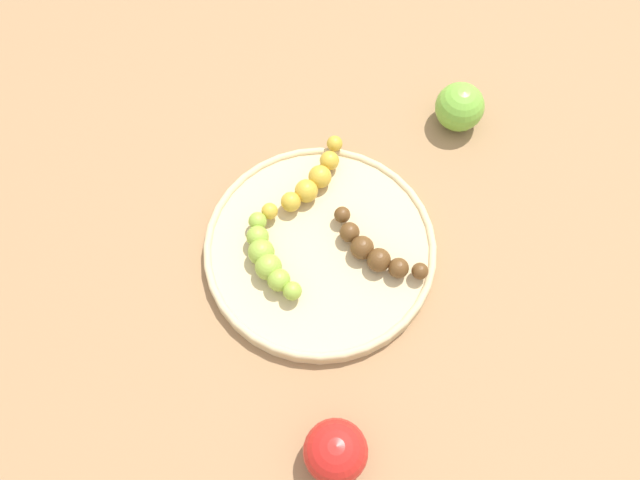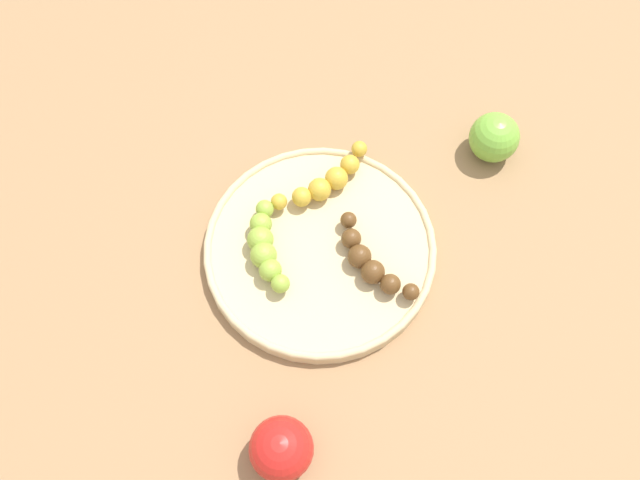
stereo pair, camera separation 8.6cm
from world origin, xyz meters
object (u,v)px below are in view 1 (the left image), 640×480
Objects in this scene: banana_spotted at (310,182)px; apple_green at (460,107)px; banana_overripe at (373,251)px; banana_green at (267,258)px; fruit_bowl at (320,249)px; apple_red at (336,452)px.

apple_green is at bearing 69.52° from banana_spotted.
banana_green is (-0.06, -0.12, 0.00)m from banana_overripe.
fruit_bowl is at bearing 174.64° from banana_green.
apple_green reaches higher than banana_overripe.
banana_overripe reaches higher than fruit_bowl.
fruit_bowl is 4.13× the size of apple_red.
fruit_bowl is 0.07m from banana_green.
fruit_bowl is 4.37× the size of apple_green.
banana_spotted is 0.24m from apple_green.
apple_red is at bearing 28.06° from banana_overripe.
apple_red reaches higher than banana_spotted.
banana_overripe is 2.04× the size of apple_green.
banana_green reaches higher than banana_overripe.
banana_spotted is 0.34m from apple_red.
apple_red reaches higher than fruit_bowl.
banana_spotted is (-0.13, -0.01, 0.00)m from banana_overripe.
banana_overripe is (0.05, 0.05, 0.02)m from fruit_bowl.
apple_red is (0.17, -0.18, 0.00)m from banana_overripe.
banana_overripe is 0.13m from banana_green.
apple_red is at bearing -30.03° from fruit_bowl.
banana_green is at bearing 165.70° from apple_red.
apple_red reaches higher than apple_green.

